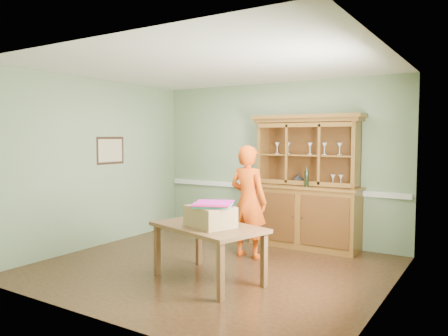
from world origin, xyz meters
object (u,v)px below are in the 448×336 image
Objects in this scene: dining_table at (208,232)px; cardboard_box at (210,216)px; person at (248,201)px; china_hutch at (305,201)px.

dining_table is 0.22m from cardboard_box.
dining_table is 1.24m from person.
dining_table is 0.94× the size of person.
person is at bearing 111.22° from dining_table.
dining_table is at bearing 99.96° from person.
dining_table is 2.89× the size of cardboard_box.
cardboard_box is at bearing -23.57° from dining_table.
person is at bearing 98.07° from cardboard_box.
cardboard_box is at bearing -97.46° from china_hutch.
china_hutch is at bearing 82.54° from cardboard_box.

